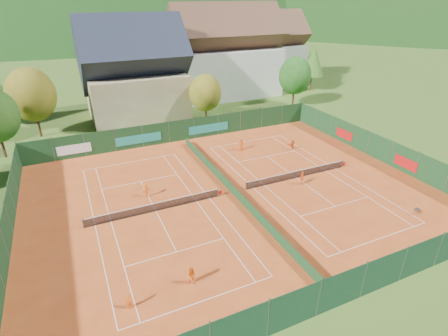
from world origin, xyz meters
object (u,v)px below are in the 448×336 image
player_left_mid (192,276)px  player_right_far_a (241,145)px  player_left_near (129,302)px  player_left_far (146,190)px  player_right_near (302,178)px  hotel_block_b (266,52)px  chalet (135,76)px  hotel_block_a (226,57)px  ball_hopper (417,210)px  player_right_far_b (292,145)px

player_left_mid → player_right_far_a: bearing=74.7°
player_left_near → player_left_far: (4.29, 13.47, 0.10)m
player_right_near → hotel_block_b: bearing=0.8°
chalet → hotel_block_a: bearing=17.5°
chalet → ball_hopper: (16.75, -40.66, -6.07)m
player_right_far_a → player_right_far_b: player_right_far_a is taller
ball_hopper → player_right_far_a: size_ratio=0.52×
player_left_near → player_right_far_b: size_ratio=0.95×
player_left_near → hotel_block_a: bearing=63.3°
hotel_block_a → hotel_block_b: 16.14m
player_right_near → player_right_far_a: size_ratio=0.99×
hotel_block_a → player_left_mid: 52.49m
player_left_mid → player_right_far_b: 26.55m
player_left_near → player_right_near: 22.04m
player_right_far_a → player_left_far: bearing=30.8°
ball_hopper → player_left_mid: bearing=178.7°
player_left_mid → chalet: bearing=102.8°
hotel_block_a → player_right_near: (-8.38, -37.41, -6.62)m
player_left_near → player_right_far_a: size_ratio=0.81×
player_right_far_a → player_right_near: bearing=104.8°
ball_hopper → hotel_block_b: bearing=73.4°
ball_hopper → chalet: bearing=112.4°
ball_hopper → player_right_near: bearing=123.5°
hotel_block_a → player_right_near: hotel_block_a is taller
hotel_block_a → player_right_far_b: size_ratio=16.42×
player_left_far → player_right_far_b: 20.75m
player_left_mid → player_right_far_b: (20.24, 17.18, -0.13)m
hotel_block_b → player_right_far_b: (-17.82, -37.00, -5.96)m
ball_hopper → player_right_far_b: bearing=95.1°
chalet → player_right_far_a: (8.90, -20.46, -5.85)m
player_left_mid → player_left_far: bearing=110.5°
hotel_block_a → player_right_near: size_ratio=14.14×
chalet → player_left_mid: size_ratio=10.29×
hotel_block_a → player_left_far: 41.46m
ball_hopper → player_left_mid: 21.82m
ball_hopper → player_left_far: player_left_far is taller
ball_hopper → player_left_far: bearing=148.1°
chalet → player_left_mid: 40.92m
player_left_mid → player_right_far_a: player_left_mid is taller
hotel_block_b → player_right_far_a: size_ratio=11.20×
player_left_mid → player_right_far_b: player_left_mid is taller
hotel_block_b → ball_hopper: bearing=-106.6°
player_left_mid → hotel_block_a: bearing=82.5°
ball_hopper → player_left_mid: (-21.81, 0.48, 0.23)m
chalet → player_right_near: 33.67m
player_right_near → chalet: bearing=45.7°
ball_hopper → player_left_near: 26.22m
player_left_near → player_right_far_b: bearing=40.1°
ball_hopper → player_left_near: bearing=179.6°
chalet → hotel_block_a: (19.00, 6.00, 0.76)m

